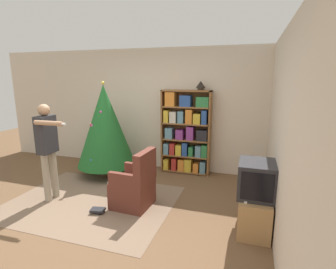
{
  "coord_description": "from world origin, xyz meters",
  "views": [
    {
      "loc": [
        1.95,
        -3.09,
        1.99
      ],
      "look_at": [
        0.63,
        1.02,
        1.05
      ],
      "focal_mm": 28.0,
      "sensor_mm": 36.0,
      "label": 1
    }
  ],
  "objects_px": {
    "armchair": "(135,187)",
    "table_lamp": "(201,85)",
    "bookshelf": "(186,133)",
    "christmas_tree": "(105,126)",
    "television": "(257,179)",
    "standing_person": "(48,145)"
  },
  "relations": [
    {
      "from": "television",
      "to": "table_lamp",
      "type": "relative_size",
      "value": 2.72
    },
    {
      "from": "armchair",
      "to": "table_lamp",
      "type": "xyz_separation_m",
      "value": [
        0.67,
        1.73,
        1.52
      ]
    },
    {
      "from": "bookshelf",
      "to": "standing_person",
      "type": "relative_size",
      "value": 1.1
    },
    {
      "from": "christmas_tree",
      "to": "armchair",
      "type": "height_order",
      "value": "christmas_tree"
    },
    {
      "from": "bookshelf",
      "to": "television",
      "type": "xyz_separation_m",
      "value": [
        1.39,
        -1.82,
        -0.14
      ]
    },
    {
      "from": "television",
      "to": "standing_person",
      "type": "distance_m",
      "value": 3.21
    },
    {
      "from": "christmas_tree",
      "to": "armchair",
      "type": "xyz_separation_m",
      "value": [
        1.14,
        -1.1,
        -0.71
      ]
    },
    {
      "from": "bookshelf",
      "to": "table_lamp",
      "type": "distance_m",
      "value": 1.03
    },
    {
      "from": "christmas_tree",
      "to": "armchair",
      "type": "relative_size",
      "value": 2.09
    },
    {
      "from": "armchair",
      "to": "standing_person",
      "type": "xyz_separation_m",
      "value": [
        -1.42,
        -0.19,
        0.62
      ]
    },
    {
      "from": "television",
      "to": "armchair",
      "type": "distance_m",
      "value": 1.83
    },
    {
      "from": "bookshelf",
      "to": "table_lamp",
      "type": "xyz_separation_m",
      "value": [
        0.28,
        0.01,
        0.99
      ]
    },
    {
      "from": "television",
      "to": "armchair",
      "type": "relative_size",
      "value": 0.59
    },
    {
      "from": "standing_person",
      "to": "bookshelf",
      "type": "bearing_deg",
      "value": 134.97
    },
    {
      "from": "armchair",
      "to": "table_lamp",
      "type": "height_order",
      "value": "table_lamp"
    },
    {
      "from": "bookshelf",
      "to": "christmas_tree",
      "type": "bearing_deg",
      "value": -157.88
    },
    {
      "from": "standing_person",
      "to": "table_lamp",
      "type": "bearing_deg",
      "value": 130.96
    },
    {
      "from": "christmas_tree",
      "to": "table_lamp",
      "type": "height_order",
      "value": "table_lamp"
    },
    {
      "from": "bookshelf",
      "to": "christmas_tree",
      "type": "height_order",
      "value": "christmas_tree"
    },
    {
      "from": "armchair",
      "to": "table_lamp",
      "type": "distance_m",
      "value": 2.4
    },
    {
      "from": "standing_person",
      "to": "television",
      "type": "bearing_deg",
      "value": 89.96
    },
    {
      "from": "television",
      "to": "table_lamp",
      "type": "bearing_deg",
      "value": 121.26
    }
  ]
}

